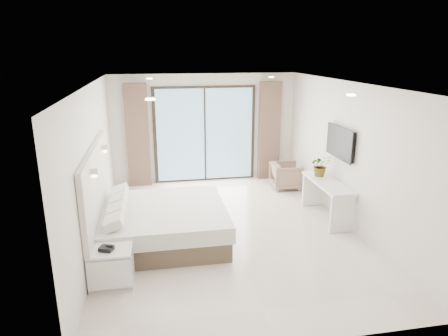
{
  "coord_description": "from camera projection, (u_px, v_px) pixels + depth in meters",
  "views": [
    {
      "loc": [
        -1.29,
        -6.71,
        3.25
      ],
      "look_at": [
        0.0,
        0.4,
        1.1
      ],
      "focal_mm": 32.0,
      "sensor_mm": 36.0,
      "label": 1
    }
  ],
  "objects": [
    {
      "name": "ground",
      "position": [
        228.0,
        230.0,
        7.47
      ],
      "size": [
        6.2,
        6.2,
        0.0
      ],
      "primitive_type": "plane",
      "color": "beige",
      "rests_on": "ground"
    },
    {
      "name": "room_shell",
      "position": [
        211.0,
        140.0,
        7.68
      ],
      "size": [
        4.62,
        6.22,
        2.72
      ],
      "color": "silver",
      "rests_on": "ground"
    },
    {
      "name": "bed",
      "position": [
        162.0,
        223.0,
        7.01
      ],
      "size": [
        2.19,
        2.08,
        0.75
      ],
      "color": "brown",
      "rests_on": "ground"
    },
    {
      "name": "nightstand",
      "position": [
        111.0,
        266.0,
        5.7
      ],
      "size": [
        0.61,
        0.5,
        0.55
      ],
      "rotation": [
        0.0,
        0.0,
        -0.02
      ],
      "color": "white",
      "rests_on": "ground"
    },
    {
      "name": "phone",
      "position": [
        106.0,
        249.0,
        5.57
      ],
      "size": [
        0.22,
        0.2,
        0.06
      ],
      "primitive_type": "cube",
      "rotation": [
        0.0,
        0.0,
        -0.38
      ],
      "color": "black",
      "rests_on": "nightstand"
    },
    {
      "name": "console_desk",
      "position": [
        327.0,
        192.0,
        7.88
      ],
      "size": [
        0.47,
        1.51,
        0.77
      ],
      "color": "white",
      "rests_on": "ground"
    },
    {
      "name": "plant",
      "position": [
        321.0,
        168.0,
        8.12
      ],
      "size": [
        0.46,
        0.5,
        0.35
      ],
      "primitive_type": "imported",
      "rotation": [
        0.0,
        0.0,
        -0.14
      ],
      "color": "#33662D",
      "rests_on": "console_desk"
    },
    {
      "name": "armchair",
      "position": [
        286.0,
        174.0,
        9.68
      ],
      "size": [
        0.66,
        0.7,
        0.69
      ],
      "primitive_type": "imported",
      "rotation": [
        0.0,
        0.0,
        1.52
      ],
      "color": "#8C695B",
      "rests_on": "ground"
    }
  ]
}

